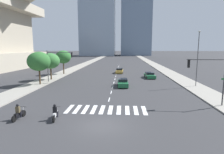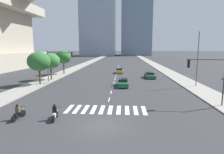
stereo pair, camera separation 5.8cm
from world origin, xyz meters
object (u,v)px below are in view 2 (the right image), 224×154
at_px(motorcycle_trailing, 18,113).
at_px(sedan_green_1, 123,83).
at_px(sedan_gold_2, 120,71).
at_px(street_tree_second, 51,61).
at_px(traffic_signal_near, 210,72).
at_px(traffic_signal_far, 57,60).
at_px(sedan_green_0, 150,75).
at_px(street_lamp_east, 198,55).
at_px(motorcycle_third, 55,113).
at_px(street_tree_nearest, 39,61).
at_px(street_tree_third, 63,57).

xyz_separation_m(motorcycle_trailing, sedan_green_1, (9.57, 15.74, 0.03)).
height_order(sedan_gold_2, street_tree_second, street_tree_second).
xyz_separation_m(motorcycle_trailing, traffic_signal_near, (19.20, 5.10, 3.37)).
relative_size(traffic_signal_near, traffic_signal_far, 0.93).
bearing_deg(sedan_gold_2, motorcycle_trailing, -11.99).
height_order(sedan_green_0, traffic_signal_far, traffic_signal_far).
height_order(sedan_green_0, street_lamp_east, street_lamp_east).
relative_size(traffic_signal_near, street_lamp_east, 0.60).
distance_m(motorcycle_trailing, sedan_green_0, 29.62).
distance_m(motorcycle_trailing, street_lamp_east, 27.72).
relative_size(sedan_green_1, traffic_signal_near, 0.78).
height_order(motorcycle_trailing, street_lamp_east, street_lamp_east).
bearing_deg(traffic_signal_far, sedan_green_1, -13.76).
relative_size(traffic_signal_far, street_tree_second, 1.10).
relative_size(motorcycle_third, traffic_signal_far, 0.36).
distance_m(motorcycle_third, street_tree_nearest, 18.38).
height_order(motorcycle_third, street_tree_second, street_tree_second).
bearing_deg(motorcycle_third, sedan_green_0, -33.82).
distance_m(street_lamp_east, street_tree_nearest, 27.21).
bearing_deg(street_lamp_east, street_tree_nearest, -179.68).
bearing_deg(sedan_green_1, street_tree_second, -112.54).
distance_m(traffic_signal_far, street_tree_nearest, 3.58).
bearing_deg(street_tree_third, motorcycle_third, -73.70).
height_order(sedan_gold_2, street_lamp_east, street_lamp_east).
bearing_deg(traffic_signal_far, sedan_gold_2, 50.82).
bearing_deg(street_lamp_east, street_tree_third, 153.84).
relative_size(street_lamp_east, street_tree_third, 1.58).
bearing_deg(sedan_green_1, motorcycle_third, -23.72).
distance_m(sedan_green_1, sedan_gold_2, 17.25).
bearing_deg(sedan_gold_2, sedan_green_0, 44.26).
xyz_separation_m(motorcycle_trailing, sedan_green_0, (15.46, 25.26, -0.00)).
xyz_separation_m(motorcycle_third, street_tree_third, (-8.58, 29.34, 3.75)).
distance_m(street_lamp_east, street_tree_third, 30.30).
bearing_deg(sedan_green_0, motorcycle_trailing, -34.63).
height_order(traffic_signal_far, street_lamp_east, street_lamp_east).
xyz_separation_m(motorcycle_trailing, street_tree_third, (-5.18, 29.53, 3.75)).
bearing_deg(motorcycle_trailing, sedan_green_1, -27.20).
height_order(sedan_green_1, street_tree_nearest, street_tree_nearest).
bearing_deg(motorcycle_third, sedan_green_1, -29.78).
distance_m(motorcycle_trailing, traffic_signal_far, 19.37).
bearing_deg(street_tree_third, street_lamp_east, -26.16).
bearing_deg(traffic_signal_near, motorcycle_trailing, 14.86).
xyz_separation_m(motorcycle_third, traffic_signal_far, (-6.32, 18.61, 3.68)).
height_order(motorcycle_trailing, street_tree_second, street_tree_second).
relative_size(motorcycle_third, street_lamp_east, 0.23).
distance_m(sedan_gold_2, street_tree_second, 18.42).
relative_size(motorcycle_trailing, street_tree_third, 0.36).
height_order(sedan_green_1, street_tree_second, street_tree_second).
relative_size(motorcycle_trailing, sedan_gold_2, 0.48).
bearing_deg(street_lamp_east, traffic_signal_near, -104.18).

